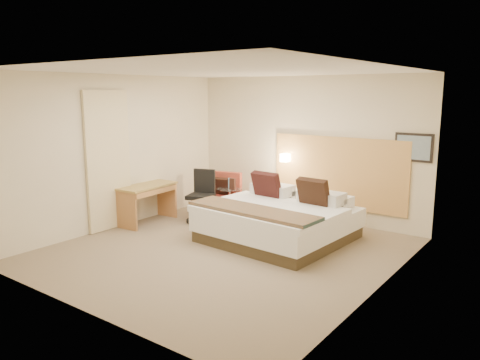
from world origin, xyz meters
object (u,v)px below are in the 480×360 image
Objects in this scene: side_table at (230,201)px; desk_chair at (202,201)px; lounge_chair at (218,198)px; bed at (279,219)px; desk at (148,193)px.

side_table is 0.67m from desk_chair.
bed is at bearing -19.58° from lounge_chair.
side_table is at bearing 155.67° from bed.
bed reaches higher than desk.
bed is 1.92× the size of desk.
desk reaches higher than side_table.
desk_chair is at bearing 40.75° from desk.
bed is 4.13× the size of side_table.
desk_chair is (-1.73, 0.07, 0.06)m from bed.
desk_chair is at bearing -83.38° from lounge_chair.
bed is 2.55m from desk.
desk_chair reaches higher than lounge_chair.
bed is 2.34× the size of desk_chair.
lounge_chair is at bearing 60.79° from desk.
desk is (-2.48, -0.58, 0.22)m from bed.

